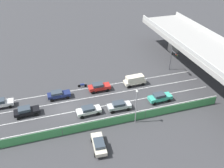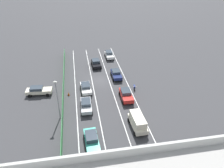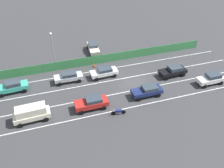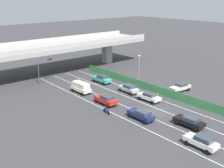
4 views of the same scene
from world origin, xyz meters
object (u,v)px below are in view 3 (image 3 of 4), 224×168
at_px(traffic_cone, 94,65).
at_px(car_sedan_red, 92,102).
at_px(car_van_cream, 31,113).
at_px(parked_sedan_cream, 93,47).
at_px(car_sedan_black, 173,71).
at_px(car_sedan_navy, 147,90).
at_px(car_sedan_silver, 69,77).
at_px(motorcycle, 118,112).
at_px(car_hatchback_white, 104,72).
at_px(car_sedan_white, 211,78).
at_px(car_taxi_teal, 12,86).
at_px(street_lamp, 53,48).

bearing_deg(traffic_cone, car_sedan_red, 163.82).
bearing_deg(car_van_cream, parked_sedan_cream, -37.79).
bearing_deg(car_sedan_black, car_sedan_navy, 120.03).
relative_size(car_sedan_navy, car_sedan_silver, 1.01).
xyz_separation_m(car_van_cream, motorcycle, (-2.42, -10.84, -0.74)).
bearing_deg(parked_sedan_cream, car_sedan_navy, -164.96).
height_order(car_van_cream, parked_sedan_cream, car_van_cream).
xyz_separation_m(parked_sedan_cream, traffic_cone, (-5.40, 1.23, -0.57)).
bearing_deg(car_sedan_silver, car_hatchback_white, -93.45).
bearing_deg(motorcycle, traffic_cone, 0.30).
bearing_deg(car_sedan_white, motorcycle, 98.32).
relative_size(car_sedan_red, parked_sedan_cream, 0.95).
distance_m(car_sedan_silver, motorcycle, 10.77).
height_order(car_hatchback_white, car_van_cream, car_van_cream).
relative_size(parked_sedan_cream, traffic_cone, 6.63).
relative_size(car_sedan_silver, car_sedan_white, 1.03).
distance_m(car_taxi_teal, street_lamp, 8.70).
bearing_deg(car_sedan_navy, car_sedan_silver, 55.37).
relative_size(car_hatchback_white, car_taxi_teal, 0.95).
height_order(motorcycle, street_lamp, street_lamp).
xyz_separation_m(car_hatchback_white, street_lamp, (4.60, 7.17, 3.17)).
bearing_deg(car_sedan_red, motorcycle, -128.03).
distance_m(car_hatchback_white, traffic_cone, 3.40).
bearing_deg(car_sedan_white, street_lamp, 62.68).
bearing_deg(car_sedan_silver, car_sedan_navy, -124.63).
bearing_deg(car_sedan_silver, car_taxi_teal, 90.94).
xyz_separation_m(car_sedan_silver, traffic_cone, (2.91, -4.83, -0.56)).
bearing_deg(car_taxi_teal, car_sedan_white, -103.74).
height_order(car_sedan_navy, motorcycle, car_sedan_navy).
height_order(car_hatchback_white, car_taxi_teal, car_taxi_teal).
distance_m(car_sedan_white, traffic_cone, 18.93).
xyz_separation_m(car_sedan_black, street_lamp, (7.71, 17.88, 3.16)).
xyz_separation_m(car_sedan_black, traffic_cone, (6.36, 11.53, -0.56)).
height_order(car_sedan_red, traffic_cone, car_sedan_red).
xyz_separation_m(car_van_cream, car_sedan_black, (3.72, -22.31, -0.31)).
relative_size(car_van_cream, car_taxi_teal, 0.99).
xyz_separation_m(car_sedan_navy, car_taxi_teal, (6.89, 18.52, 0.07)).
xyz_separation_m(car_sedan_navy, car_sedan_red, (-0.21, 8.29, 0.05)).
relative_size(car_hatchback_white, car_sedan_navy, 1.00).
distance_m(car_sedan_white, car_sedan_red, 18.90).
distance_m(car_van_cream, car_taxi_teal, 7.43).
xyz_separation_m(car_sedan_silver, car_sedan_red, (-7.23, -1.88, 0.04)).
bearing_deg(motorcycle, car_sedan_navy, -64.14).
xyz_separation_m(car_sedan_silver, car_sedan_white, (-7.26, -20.78, 0.04)).
xyz_separation_m(car_sedan_black, car_sedan_silver, (3.45, 16.36, 0.01)).
bearing_deg(car_sedan_white, traffic_cone, 57.49).
relative_size(car_sedan_navy, parked_sedan_cream, 0.94).
bearing_deg(car_taxi_teal, parked_sedan_cream, -59.61).
bearing_deg(motorcycle, car_taxi_teal, 54.49).
bearing_deg(car_van_cream, traffic_cone, -46.92).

